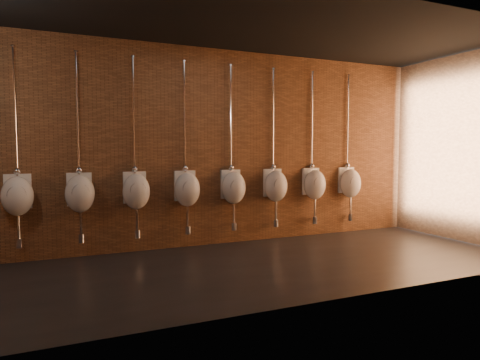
# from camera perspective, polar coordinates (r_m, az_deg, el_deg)

# --- Properties ---
(ground) EXTENTS (8.50, 8.50, 0.00)m
(ground) POSITION_cam_1_polar(r_m,az_deg,el_deg) (5.75, -0.83, -11.73)
(ground) COLOR black
(ground) RESTS_ON ground
(room_shell) EXTENTS (8.54, 3.04, 3.22)m
(room_shell) POSITION_cam_1_polar(r_m,az_deg,el_deg) (5.55, -0.85, 8.68)
(room_shell) COLOR black
(room_shell) RESTS_ON ground
(urinal_1) EXTENTS (0.42, 0.36, 2.72)m
(urinal_1) POSITION_cam_1_polar(r_m,az_deg,el_deg) (6.49, -27.55, -1.79)
(urinal_1) COLOR white
(urinal_1) RESTS_ON ground
(urinal_2) EXTENTS (0.42, 0.36, 2.72)m
(urinal_2) POSITION_cam_1_polar(r_m,az_deg,el_deg) (6.49, -20.57, -1.60)
(urinal_2) COLOR white
(urinal_2) RESTS_ON ground
(urinal_3) EXTENTS (0.42, 0.36, 2.72)m
(urinal_3) POSITION_cam_1_polar(r_m,az_deg,el_deg) (6.58, -13.68, -1.38)
(urinal_3) COLOR white
(urinal_3) RESTS_ON ground
(urinal_4) EXTENTS (0.42, 0.36, 2.72)m
(urinal_4) POSITION_cam_1_polar(r_m,az_deg,el_deg) (6.76, -7.07, -1.15)
(urinal_4) COLOR white
(urinal_4) RESTS_ON ground
(urinal_5) EXTENTS (0.42, 0.36, 2.72)m
(urinal_5) POSITION_cam_1_polar(r_m,az_deg,el_deg) (7.03, -0.88, -0.93)
(urinal_5) COLOR white
(urinal_5) RESTS_ON ground
(urinal_6) EXTENTS (0.42, 0.36, 2.72)m
(urinal_6) POSITION_cam_1_polar(r_m,az_deg,el_deg) (7.37, 4.79, -0.71)
(urinal_6) COLOR white
(urinal_6) RESTS_ON ground
(urinal_7) EXTENTS (0.42, 0.36, 2.72)m
(urinal_7) POSITION_cam_1_polar(r_m,az_deg,el_deg) (7.78, 9.90, -0.51)
(urinal_7) COLOR white
(urinal_7) RESTS_ON ground
(urinal_8) EXTENTS (0.42, 0.36, 2.72)m
(urinal_8) POSITION_cam_1_polar(r_m,az_deg,el_deg) (8.25, 14.48, -0.33)
(urinal_8) COLOR white
(urinal_8) RESTS_ON ground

